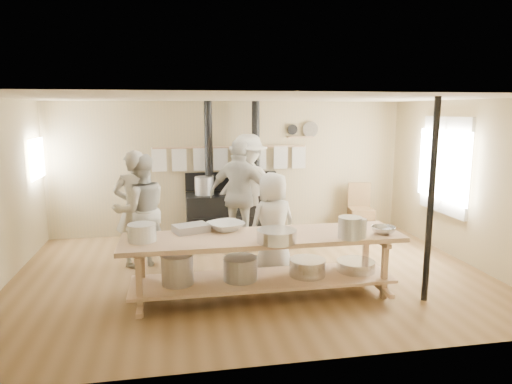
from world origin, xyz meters
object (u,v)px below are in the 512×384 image
cook_far_left (136,209)px  roasting_pan (191,228)px  cook_center (273,224)px  chair (361,218)px  stove (233,210)px  cook_left (141,211)px  prep_table (262,260)px  cook_right (240,195)px  cook_by_window (248,188)px

cook_far_left → roasting_pan: cook_far_left is taller
cook_far_left → cook_center: 2.16m
chair → cook_center: bearing=-128.9°
cook_center → roasting_pan: (-1.21, -0.48, 0.12)m
stove → cook_left: size_ratio=1.46×
prep_table → roasting_pan: size_ratio=8.10×
cook_far_left → cook_right: 1.79m
chair → roasting_pan: chair is taller
cook_by_window → prep_table: bearing=-65.9°
cook_far_left → cook_by_window: 2.26m
cook_far_left → cook_center: size_ratio=1.19×
prep_table → cook_far_left: 2.36m
cook_far_left → cook_left: (0.07, -0.01, -0.03)m
cook_left → chair: cook_left is taller
cook_far_left → roasting_pan: bearing=124.4°
cook_far_left → chair: size_ratio=1.87×
stove → cook_far_left: 2.25m
stove → cook_by_window: size_ratio=1.30×
stove → cook_right: size_ratio=1.33×
roasting_pan → chair: bearing=36.2°
cook_left → cook_by_window: bearing=-166.1°
cook_right → roasting_pan: (-0.91, -1.78, -0.08)m
cook_by_window → chair: bearing=33.2°
chair → cook_far_left: bearing=-154.5°
stove → prep_table: (-0.00, -3.02, -0.00)m
cook_far_left → stove: bearing=-138.0°
cook_by_window → cook_right: bearing=-81.7°
cook_left → chair: bearing=179.7°
prep_table → cook_far_left: size_ratio=1.96×
cook_right → roasting_pan: 2.00m
stove → cook_far_left: (-1.70, -1.43, 0.40)m
cook_center → cook_by_window: bearing=-105.4°
cook_left → cook_right: bearing=-179.4°
cook_far_left → chair: 4.51m
cook_by_window → chair: 2.43m
cook_left → cook_center: size_ratio=1.15×
prep_table → cook_right: cook_right is taller
cook_right → roasting_pan: size_ratio=4.40×
cook_far_left → roasting_pan: size_ratio=4.14×
prep_table → chair: bearing=48.1°
cook_left → cook_right: 1.73m
cook_far_left → cook_center: cook_far_left is taller
cook_left → cook_right: cook_right is taller
cook_center → cook_right: cook_right is taller
stove → roasting_pan: stove is taller
cook_right → chair: size_ratio=1.99×
cook_by_window → cook_far_left: bearing=-120.4°
roasting_pan → cook_center: bearing=21.7°
stove → cook_far_left: stove is taller
prep_table → roasting_pan: roasting_pan is taller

